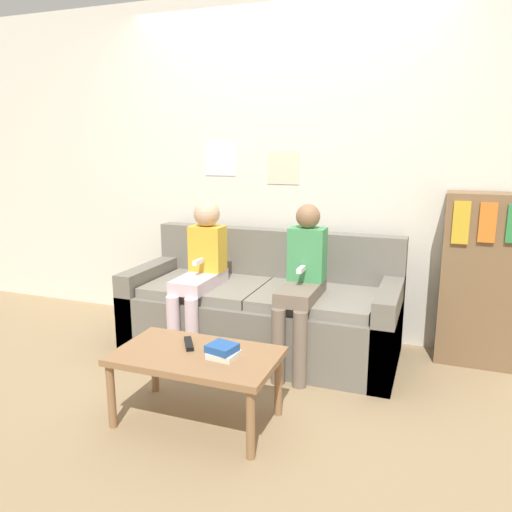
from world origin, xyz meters
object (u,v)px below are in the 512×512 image
Objects in this scene: couch at (263,312)px; tv_remote at (189,344)px; coffee_table at (196,361)px; person_right at (302,280)px; person_left at (200,268)px; bookshelf at (480,279)px.

couch reaches higher than tv_remote.
couch is 2.22× the size of coffee_table.
coffee_table is 0.13m from tv_remote.
person_left is at bearing 179.71° from person_right.
bookshelf is at bearing 24.79° from person_right.
person_left is at bearing 79.36° from tv_remote.
person_right is 1.22m from bookshelf.
person_right reaches higher than coffee_table.
person_left is 1.92m from bookshelf.
person_left is at bearing -154.41° from couch.
tv_remote is at bearing -67.95° from person_left.
couch is 1.77× the size of person_left.
person_right is at bearing -0.29° from person_left.
person_right is 0.93× the size of bookshelf.
tv_remote is (-0.08, 0.08, 0.06)m from coffee_table.
bookshelf is (1.85, 0.51, -0.03)m from person_left.
person_left is 0.99× the size of person_right.
bookshelf is (1.45, 1.36, 0.24)m from coffee_table.
person_left is (-0.40, -0.19, 0.34)m from couch.
tv_remote is at bearing -95.04° from couch.
coffee_table is 0.79× the size of person_right.
couch is 0.51m from person_right.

